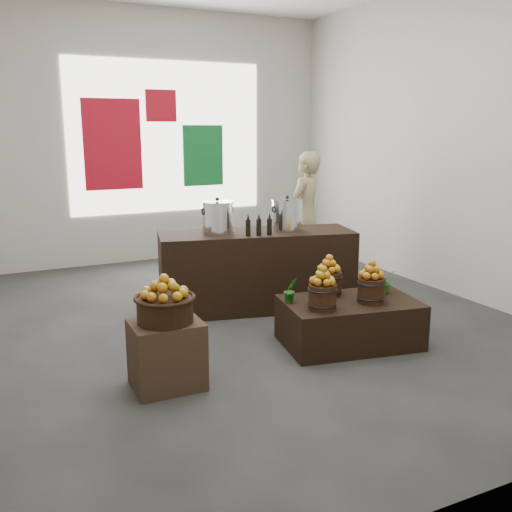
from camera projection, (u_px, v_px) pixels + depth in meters
name	position (u px, v px, depth m)	size (l,w,h in m)	color
ground	(240.00, 321.00, 6.51)	(7.00, 7.00, 0.00)	#383836
back_wall	(149.00, 138.00, 9.14)	(6.00, 0.04, 4.00)	#B2AFA4
back_opening	(168.00, 138.00, 9.25)	(3.20, 0.02, 2.40)	white
deco_red_left	(113.00, 145.00, 8.88)	(0.90, 0.04, 1.40)	#AD0D1D
deco_green_right	(203.00, 156.00, 9.56)	(0.70, 0.04, 1.00)	#106829
deco_red_upper	(161.00, 106.00, 9.09)	(0.50, 0.04, 0.50)	#AD0D1D
crate	(167.00, 355.00, 4.82)	(0.58, 0.48, 0.58)	#463221
wicker_basket	(165.00, 310.00, 4.73)	(0.47, 0.47, 0.21)	black
apples_in_basket	(164.00, 286.00, 4.68)	(0.36, 0.36, 0.19)	#8E0404
display_table	(349.00, 322.00, 5.79)	(1.34, 0.82, 0.46)	black
apple_bucket_front_left	(322.00, 297.00, 5.43)	(0.27, 0.27, 0.25)	#33180E
apples_in_bucket_front_left	(323.00, 275.00, 5.39)	(0.20, 0.20, 0.18)	#8E0404
apple_bucket_front_right	(371.00, 290.00, 5.66)	(0.27, 0.27, 0.25)	#33180E
apples_in_bucket_front_right	(372.00, 270.00, 5.61)	(0.20, 0.20, 0.18)	#8E0404
apple_bucket_rear	(329.00, 283.00, 5.90)	(0.27, 0.27, 0.25)	#33180E
apples_in_bucket_rear	(329.00, 264.00, 5.86)	(0.20, 0.20, 0.18)	#8E0404
herb_garnish_right	(384.00, 281.00, 5.98)	(0.23, 0.20, 0.26)	#185F14
herb_garnish_left	(291.00, 290.00, 5.65)	(0.14, 0.11, 0.25)	#185F14
counter	(257.00, 270.00, 6.90)	(2.32, 0.74, 0.95)	black
stock_pot_left	(217.00, 218.00, 6.65)	(0.36, 0.36, 0.36)	silver
stock_pot_center	(287.00, 216.00, 6.84)	(0.36, 0.36, 0.36)	silver
oil_cruets	(261.00, 224.00, 6.55)	(0.25, 0.06, 0.26)	black
shopper	(305.00, 215.00, 8.31)	(0.67, 0.44, 1.83)	#98865D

